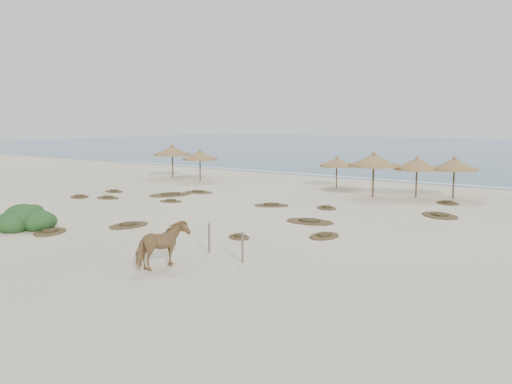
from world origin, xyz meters
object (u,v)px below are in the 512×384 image
Objects in this scene: bush at (24,219)px; horse at (162,245)px; palapa_0 at (172,151)px; palapa_1 at (200,156)px.

horse is at bearing -6.01° from bush.
horse is 10.67m from bush.
bush is (11.03, -21.02, -1.88)m from palapa_0.
palapa_0 is at bearing -39.72° from horse.
palapa_1 reaches higher than bush.
palapa_1 is 1.76× the size of horse.
palapa_1 is at bearing -10.25° from palapa_0.
palapa_0 reaches higher than bush.
palapa_0 is at bearing 117.69° from bush.
palapa_0 is 4.00m from palapa_1.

